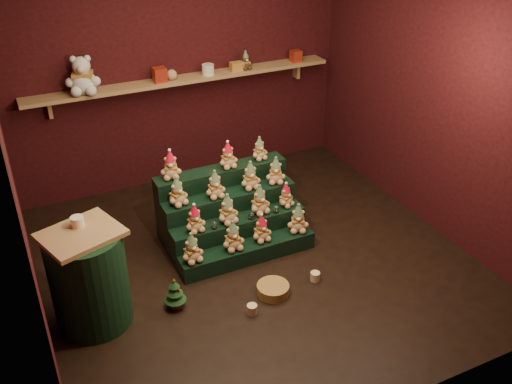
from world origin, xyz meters
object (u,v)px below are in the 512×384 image
snow_globe_c (276,209)px  side_table (89,278)px  riser_tier_front (248,252)px  brown_bear (246,60)px  snow_globe_a (214,225)px  mini_christmas_tree (175,293)px  wicker_basket (273,289)px  mug_right (315,276)px  mug_left (252,309)px  snow_globe_b (251,215)px  white_bear (82,70)px

snow_globe_c → side_table: side_table is taller
riser_tier_front → brown_bear: 2.38m
snow_globe_a → mini_christmas_tree: size_ratio=0.24×
mini_christmas_tree → wicker_basket: mini_christmas_tree is taller
mug_right → snow_globe_c: bearing=93.8°
mug_left → mug_right: bearing=12.1°
snow_globe_c → mini_christmas_tree: snow_globe_c is taller
snow_globe_b → mug_right: (0.32, -0.73, -0.36)m
mini_christmas_tree → mug_left: mini_christmas_tree is taller
snow_globe_c → white_bear: (-1.45, 1.64, 1.17)m
mug_left → snow_globe_a: bearing=89.1°
snow_globe_c → mini_christmas_tree: bearing=-157.6°
snow_globe_c → mug_left: (-0.69, -0.89, -0.35)m
snow_globe_c → mug_left: 1.18m
snow_globe_c → mini_christmas_tree: size_ratio=0.25×
snow_globe_c → brown_bear: (0.43, 1.64, 1.03)m
snow_globe_b → mini_christmas_tree: (-0.99, -0.52, -0.24)m
riser_tier_front → white_bear: white_bear is taller
brown_bear → mug_left: bearing=-119.6°
snow_globe_c → mini_christmas_tree: 1.39m
snow_globe_c → wicker_basket: 0.90m
mug_left → brown_bear: brown_bear is taller
side_table → wicker_basket: (1.54, -0.35, -0.40)m
wicker_basket → white_bear: 3.00m
snow_globe_a → mug_left: (-0.01, -0.89, -0.35)m
snow_globe_a → mug_right: bearing=-45.4°
side_table → mug_right: bearing=-28.7°
wicker_basket → white_bear: white_bear is taller
mini_christmas_tree → brown_bear: size_ratio=1.52×
mini_christmas_tree → riser_tier_front: bearing=22.3°
snow_globe_b → mug_left: (-0.41, -0.89, -0.36)m
snow_globe_c → mug_right: size_ratio=0.89×
riser_tier_front → mug_right: size_ratio=15.49×
mug_right → white_bear: size_ratio=0.18×
side_table → mug_left: 1.41m
white_bear → riser_tier_front: bearing=-43.6°
snow_globe_b → mug_left: snow_globe_b is taller
mug_left → white_bear: (-0.76, 2.52, 1.53)m
snow_globe_a → snow_globe_b: 0.40m
snow_globe_a → wicker_basket: (0.27, -0.73, -0.35)m
wicker_basket → mini_christmas_tree: bearing=166.5°
brown_bear → snow_globe_c: bearing=-110.5°
mini_christmas_tree → mug_right: mini_christmas_tree is taller
white_bear → snow_globe_a: bearing=-48.8°
mug_left → white_bear: white_bear is taller
snow_globe_c → brown_bear: size_ratio=0.37×
mini_christmas_tree → brown_bear: (1.69, 2.16, 1.27)m
riser_tier_front → snow_globe_c: bearing=22.5°
snow_globe_c → mug_left: bearing=-127.7°
snow_globe_b → side_table: (-1.66, -0.37, 0.05)m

